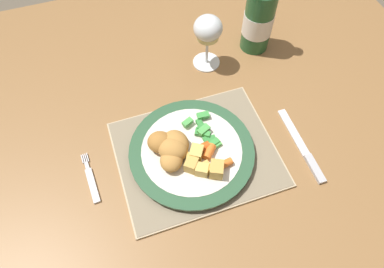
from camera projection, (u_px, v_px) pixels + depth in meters
ground_plane at (192, 214)px, 1.45m from camera, size 6.00×6.00×0.00m
dining_table at (191, 129)px, 0.89m from camera, size 1.35×1.06×0.74m
placemat at (196, 154)px, 0.76m from camera, size 0.34×0.28×0.01m
dinner_plate at (192, 152)px, 0.74m from camera, size 0.27×0.27×0.02m
breaded_croquettes at (170, 148)px, 0.72m from camera, size 0.10×0.12×0.04m
green_beans_pile at (204, 131)px, 0.75m from camera, size 0.07×0.10×0.02m
glazed_carrots at (211, 155)px, 0.72m from camera, size 0.07×0.07×0.02m
fork at (91, 181)px, 0.72m from camera, size 0.02×0.12×0.01m
table_knife at (304, 151)px, 0.76m from camera, size 0.02×0.20×0.01m
wine_glass at (208, 31)px, 0.82m from camera, size 0.07×0.07×0.15m
bottle at (259, 15)px, 0.86m from camera, size 0.08×0.08×0.27m
roast_potatoes at (202, 164)px, 0.70m from camera, size 0.08×0.09×0.03m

